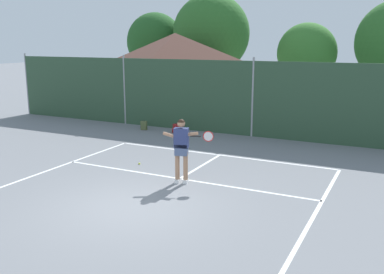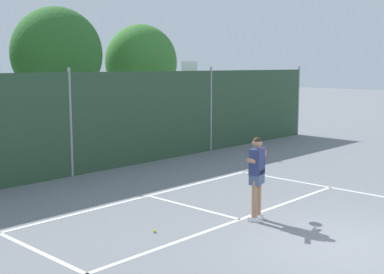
% 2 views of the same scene
% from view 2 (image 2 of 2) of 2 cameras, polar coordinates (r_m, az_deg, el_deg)
% --- Properties ---
extents(ground_plane, '(120.00, 120.00, 0.00)m').
position_cam_2_polar(ground_plane, '(10.28, 16.57, -11.61)').
color(ground_plane, slate).
extents(court_markings, '(8.30, 11.10, 0.01)m').
position_cam_2_polar(court_markings, '(10.56, 13.38, -10.94)').
color(court_markings, white).
rests_on(court_markings, ground).
extents(chainlink_fence, '(26.09, 0.09, 3.33)m').
position_cam_2_polar(chainlink_fence, '(15.96, -13.40, 1.33)').
color(chainlink_fence, '#2D4C33').
rests_on(chainlink_fence, ground).
extents(basketball_hoop, '(0.90, 0.67, 3.55)m').
position_cam_2_polar(basketball_hoop, '(21.67, -0.35, 5.17)').
color(basketball_hoop, '#9E9EA3').
rests_on(basketball_hoop, ground).
extents(tennis_player, '(1.37, 0.54, 1.85)m').
position_cam_2_polar(tennis_player, '(11.26, 7.26, -3.75)').
color(tennis_player, silver).
rests_on(tennis_player, ground).
extents(tennis_ball, '(0.07, 0.07, 0.07)m').
position_cam_2_polar(tennis_ball, '(10.65, -4.20, -10.41)').
color(tennis_ball, '#CCE033').
rests_on(tennis_ball, ground).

